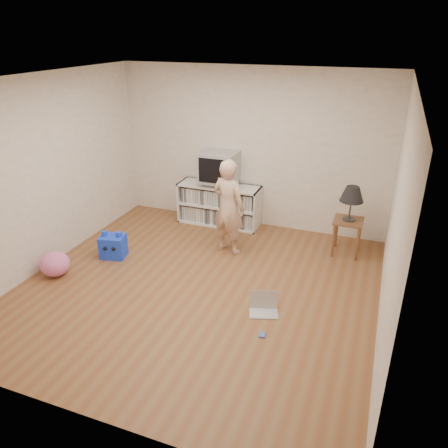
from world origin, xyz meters
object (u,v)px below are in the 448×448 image
dvd_deck (219,183)px  crt_tv (219,167)px  plush_blue (113,246)px  side_table (348,228)px  plush_pink (55,264)px  table_lamp (352,195)px  laptop (264,306)px  media_unit (220,204)px  person (229,207)px

dvd_deck → crt_tv: (0.00, -0.00, 0.29)m
dvd_deck → crt_tv: crt_tv is taller
dvd_deck → plush_blue: size_ratio=1.10×
side_table → plush_pink: 4.18m
table_lamp → dvd_deck: bearing=170.3°
crt_tv → laptop: bearing=-57.1°
media_unit → laptop: (1.43, -2.23, -0.29)m
laptop → table_lamp: bearing=50.4°
crt_tv → person: 1.08m
crt_tv → person: person is taller
laptop → plush_pink: size_ratio=1.02×
person → plush_pink: (-1.97, -1.50, -0.55)m
media_unit → plush_blue: 1.99m
side_table → laptop: 2.02m
laptop → plush_pink: bearing=166.2°
side_table → table_lamp: bearing=180.0°
person → laptop: person is taller
person → table_lamp: bearing=-147.7°
dvd_deck → plush_blue: 2.05m
laptop → dvd_deck: bearing=105.2°
table_lamp → person: size_ratio=0.36×
media_unit → side_table: 2.21m
side_table → dvd_deck: bearing=170.3°
dvd_deck → media_unit: bearing=90.0°
side_table → media_unit: bearing=169.9°
table_lamp → person: (-1.67, -0.54, -0.22)m
media_unit → dvd_deck: 0.39m
media_unit → table_lamp: bearing=-10.1°
media_unit → table_lamp: size_ratio=2.72×
crt_tv → laptop: size_ratio=1.48×
person → plush_pink: bearing=51.6°
table_lamp → plush_blue: (-3.20, -1.31, -0.77)m
plush_pink → side_table: bearing=29.2°
dvd_deck → side_table: dvd_deck is taller
table_lamp → crt_tv: bearing=170.4°
plush_blue → crt_tv: bearing=45.3°
media_unit → table_lamp: (2.17, -0.39, 0.59)m
dvd_deck → table_lamp: bearing=-9.7°
media_unit → laptop: 2.66m
media_unit → plush_pink: 2.84m
media_unit → table_lamp: table_lamp is taller
table_lamp → person: 1.77m
crt_tv → side_table: 2.28m
laptop → person: bearing=107.8°
person → side_table: bearing=-147.7°
table_lamp → media_unit: bearing=169.9°
table_lamp → plush_pink: size_ratio=1.29×
crt_tv → side_table: size_ratio=1.09×
side_table → plush_pink: size_ratio=1.38×
person → plush_blue: size_ratio=3.53×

